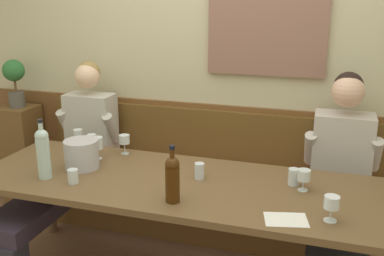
{
  "coord_description": "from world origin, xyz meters",
  "views": [
    {
      "loc": [
        0.85,
        -2.21,
        1.81
      ],
      "look_at": [
        0.01,
        0.44,
        0.96
      ],
      "focal_mm": 42.08,
      "sensor_mm": 36.0,
      "label": 1
    }
  ],
  "objects_px": {
    "water_tumbler_left": "(294,177)",
    "potted_plant": "(14,78)",
    "ice_bucket": "(82,154)",
    "wine_glass_by_bottle": "(332,204)",
    "wine_glass_mid_left": "(304,176)",
    "wine_glass_right_end": "(92,141)",
    "wine_bottle_green_tall": "(43,152)",
    "person_center_left_seat": "(68,160)",
    "wall_bench": "(206,199)",
    "water_tumbler_center": "(73,176)",
    "wine_glass_mid_right": "(97,143)",
    "wine_bottle_clear_water": "(172,178)",
    "wine_glass_near_bucket": "(124,140)",
    "wine_glass_left_end": "(78,135)",
    "water_tumbler_right": "(199,171)",
    "dining_table": "(174,191)",
    "person_left_seat": "(340,190)"
  },
  "relations": [
    {
      "from": "wine_glass_by_bottle",
      "to": "wine_glass_left_end",
      "type": "relative_size",
      "value": 0.94
    },
    {
      "from": "wine_glass_by_bottle",
      "to": "water_tumbler_left",
      "type": "relative_size",
      "value": 1.34
    },
    {
      "from": "wall_bench",
      "to": "wine_glass_left_end",
      "type": "bearing_deg",
      "value": -155.81
    },
    {
      "from": "wine_glass_by_bottle",
      "to": "ice_bucket",
      "type": "bearing_deg",
      "value": 170.7
    },
    {
      "from": "water_tumbler_right",
      "to": "wine_glass_mid_left",
      "type": "bearing_deg",
      "value": 1.42
    },
    {
      "from": "wine_bottle_clear_water",
      "to": "potted_plant",
      "type": "relative_size",
      "value": 0.79
    },
    {
      "from": "water_tumbler_center",
      "to": "potted_plant",
      "type": "relative_size",
      "value": 0.21
    },
    {
      "from": "ice_bucket",
      "to": "wine_glass_mid_right",
      "type": "xyz_separation_m",
      "value": [
        0.02,
        0.17,
        0.02
      ]
    },
    {
      "from": "wall_bench",
      "to": "water_tumbler_center",
      "type": "relative_size",
      "value": 32.51
    },
    {
      "from": "ice_bucket",
      "to": "water_tumbler_left",
      "type": "relative_size",
      "value": 2.2
    },
    {
      "from": "water_tumbler_left",
      "to": "potted_plant",
      "type": "distance_m",
      "value": 2.45
    },
    {
      "from": "dining_table",
      "to": "wine_bottle_green_tall",
      "type": "distance_m",
      "value": 0.82
    },
    {
      "from": "person_center_left_seat",
      "to": "wine_glass_mid_left",
      "type": "relative_size",
      "value": 10.41
    },
    {
      "from": "wine_glass_near_bucket",
      "to": "wine_glass_left_end",
      "type": "xyz_separation_m",
      "value": [
        -0.36,
        0.0,
        0.0
      ]
    },
    {
      "from": "person_center_left_seat",
      "to": "wine_glass_by_bottle",
      "type": "relative_size",
      "value": 9.88
    },
    {
      "from": "wine_glass_mid_right",
      "to": "potted_plant",
      "type": "distance_m",
      "value": 1.23
    },
    {
      "from": "wine_glass_mid_right",
      "to": "water_tumbler_right",
      "type": "distance_m",
      "value": 0.76
    },
    {
      "from": "wine_bottle_clear_water",
      "to": "water_tumbler_right",
      "type": "distance_m",
      "value": 0.35
    },
    {
      "from": "wine_glass_right_end",
      "to": "water_tumbler_right",
      "type": "relative_size",
      "value": 1.48
    },
    {
      "from": "dining_table",
      "to": "wine_glass_mid_left",
      "type": "bearing_deg",
      "value": 6.7
    },
    {
      "from": "person_center_left_seat",
      "to": "wine_glass_left_end",
      "type": "bearing_deg",
      "value": -2.46
    },
    {
      "from": "wine_glass_near_bucket",
      "to": "water_tumbler_left",
      "type": "height_order",
      "value": "wine_glass_near_bucket"
    },
    {
      "from": "wine_glass_near_bucket",
      "to": "wine_glass_left_end",
      "type": "bearing_deg",
      "value": 180.0
    },
    {
      "from": "ice_bucket",
      "to": "wine_bottle_clear_water",
      "type": "distance_m",
      "value": 0.77
    },
    {
      "from": "person_center_left_seat",
      "to": "water_tumbler_left",
      "type": "relative_size",
      "value": 13.23
    },
    {
      "from": "person_center_left_seat",
      "to": "wine_glass_mid_right",
      "type": "height_order",
      "value": "person_center_left_seat"
    },
    {
      "from": "person_center_left_seat",
      "to": "potted_plant",
      "type": "bearing_deg",
      "value": 150.48
    },
    {
      "from": "person_center_left_seat",
      "to": "wine_bottle_clear_water",
      "type": "xyz_separation_m",
      "value": [
        1.04,
        -0.61,
        0.24
      ]
    },
    {
      "from": "ice_bucket",
      "to": "wine_bottle_green_tall",
      "type": "relative_size",
      "value": 0.59
    },
    {
      "from": "ice_bucket",
      "to": "person_left_seat",
      "type": "bearing_deg",
      "value": 12.25
    },
    {
      "from": "water_tumbler_left",
      "to": "water_tumbler_center",
      "type": "relative_size",
      "value": 1.16
    },
    {
      "from": "ice_bucket",
      "to": "wine_glass_mid_right",
      "type": "distance_m",
      "value": 0.17
    },
    {
      "from": "wine_bottle_clear_water",
      "to": "wine_glass_near_bucket",
      "type": "bearing_deg",
      "value": 133.46
    },
    {
      "from": "person_left_seat",
      "to": "wine_glass_mid_right",
      "type": "xyz_separation_m",
      "value": [
        -1.56,
        -0.17,
        0.2
      ]
    },
    {
      "from": "wine_glass_near_bucket",
      "to": "water_tumbler_right",
      "type": "xyz_separation_m",
      "value": [
        0.62,
        -0.26,
        -0.05
      ]
    },
    {
      "from": "water_tumbler_center",
      "to": "person_left_seat",
      "type": "bearing_deg",
      "value": 20.79
    },
    {
      "from": "person_center_left_seat",
      "to": "wine_bottle_clear_water",
      "type": "distance_m",
      "value": 1.22
    },
    {
      "from": "water_tumbler_right",
      "to": "person_left_seat",
      "type": "bearing_deg",
      "value": 19.3
    },
    {
      "from": "wine_glass_mid_left",
      "to": "wine_glass_right_end",
      "type": "xyz_separation_m",
      "value": [
        -1.43,
        0.16,
        0.01
      ]
    },
    {
      "from": "wine_glass_near_bucket",
      "to": "water_tumbler_left",
      "type": "relative_size",
      "value": 1.38
    },
    {
      "from": "wine_glass_left_end",
      "to": "water_tumbler_left",
      "type": "bearing_deg",
      "value": -6.87
    },
    {
      "from": "wine_bottle_green_tall",
      "to": "wine_bottle_clear_water",
      "type": "bearing_deg",
      "value": -4.79
    },
    {
      "from": "ice_bucket",
      "to": "dining_table",
      "type": "bearing_deg",
      "value": -1.37
    },
    {
      "from": "ice_bucket",
      "to": "wine_glass_by_bottle",
      "type": "relative_size",
      "value": 1.64
    },
    {
      "from": "wine_glass_left_end",
      "to": "potted_plant",
      "type": "xyz_separation_m",
      "value": [
        -0.83,
        0.41,
        0.29
      ]
    },
    {
      "from": "dining_table",
      "to": "wine_glass_right_end",
      "type": "height_order",
      "value": "wine_glass_right_end"
    },
    {
      "from": "water_tumbler_left",
      "to": "potted_plant",
      "type": "bearing_deg",
      "value": 165.75
    },
    {
      "from": "person_center_left_seat",
      "to": "wine_glass_mid_right",
      "type": "distance_m",
      "value": 0.43
    },
    {
      "from": "wine_bottle_green_tall",
      "to": "person_center_left_seat",
      "type": "bearing_deg",
      "value": 109.94
    },
    {
      "from": "person_left_seat",
      "to": "wine_glass_by_bottle",
      "type": "bearing_deg",
      "value": -95.29
    }
  ]
}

